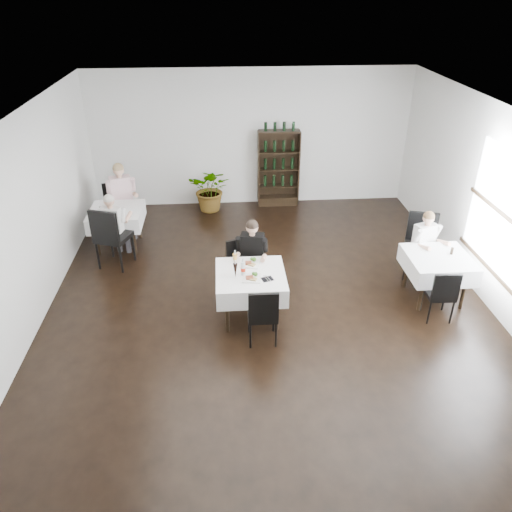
{
  "coord_description": "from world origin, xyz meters",
  "views": [
    {
      "loc": [
        -0.68,
        -6.31,
        4.62
      ],
      "look_at": [
        -0.2,
        0.2,
        0.95
      ],
      "focal_mm": 35.0,
      "sensor_mm": 36.0,
      "label": 1
    }
  ],
  "objects_px": {
    "wine_shelf": "(278,169)",
    "potted_tree": "(211,189)",
    "main_table": "(251,282)",
    "diner_main": "(252,254)"
  },
  "relations": [
    {
      "from": "potted_tree",
      "to": "wine_shelf",
      "type": "bearing_deg",
      "value": 8.32
    },
    {
      "from": "wine_shelf",
      "to": "potted_tree",
      "type": "xyz_separation_m",
      "value": [
        -1.52,
        -0.22,
        -0.34
      ]
    },
    {
      "from": "diner_main",
      "to": "main_table",
      "type": "bearing_deg",
      "value": -95.31
    },
    {
      "from": "wine_shelf",
      "to": "main_table",
      "type": "bearing_deg",
      "value": -101.78
    },
    {
      "from": "wine_shelf",
      "to": "potted_tree",
      "type": "relative_size",
      "value": 1.74
    },
    {
      "from": "wine_shelf",
      "to": "main_table",
      "type": "height_order",
      "value": "wine_shelf"
    },
    {
      "from": "wine_shelf",
      "to": "diner_main",
      "type": "xyz_separation_m",
      "value": [
        -0.84,
        -3.72,
        -0.07
      ]
    },
    {
      "from": "wine_shelf",
      "to": "potted_tree",
      "type": "distance_m",
      "value": 1.57
    },
    {
      "from": "wine_shelf",
      "to": "diner_main",
      "type": "distance_m",
      "value": 3.81
    },
    {
      "from": "main_table",
      "to": "diner_main",
      "type": "bearing_deg",
      "value": 84.69
    }
  ]
}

